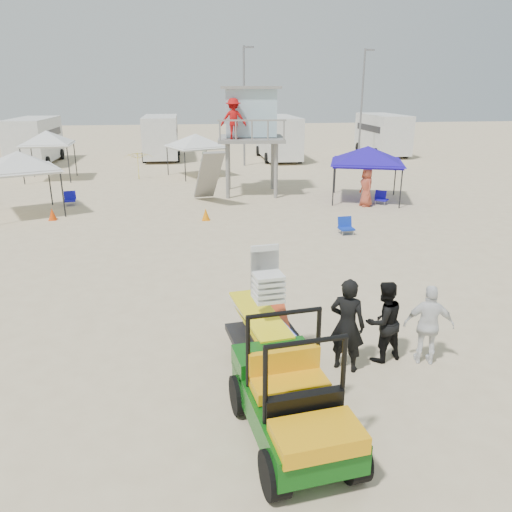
{
  "coord_description": "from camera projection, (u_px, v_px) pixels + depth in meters",
  "views": [
    {
      "loc": [
        -1.15,
        -8.83,
        5.35
      ],
      "look_at": [
        0.5,
        3.0,
        1.3
      ],
      "focal_mm": 35.0,
      "sensor_mm": 36.0,
      "label": 1
    }
  ],
  "objects": [
    {
      "name": "surf_trailer",
      "position": [
        268.0,
        325.0,
        9.81
      ],
      "size": [
        1.61,
        2.61,
        2.23
      ],
      "color": "black",
      "rests_on": "ground"
    },
    {
      "name": "rv_mid_right",
      "position": [
        278.0,
        136.0,
        38.49
      ],
      "size": [
        2.64,
        7.0,
        3.25
      ],
      "color": "silver",
      "rests_on": "ground"
    },
    {
      "name": "rv_far_right",
      "position": [
        382.0,
        133.0,
        41.07
      ],
      "size": [
        2.64,
        6.6,
        3.25
      ],
      "color": "silver",
      "rests_on": "ground"
    },
    {
      "name": "canopy_white_b",
      "position": [
        46.0,
        133.0,
        29.5
      ],
      "size": [
        2.85,
        2.85,
        3.33
      ],
      "color": "black",
      "rests_on": "ground"
    },
    {
      "name": "rv_mid_left",
      "position": [
        161.0,
        135.0,
        38.73
      ],
      "size": [
        2.65,
        6.5,
        3.25
      ],
      "color": "silver",
      "rests_on": "ground"
    },
    {
      "name": "canopy_white_c",
      "position": [
        195.0,
        136.0,
        30.83
      ],
      "size": [
        3.82,
        3.82,
        3.03
      ],
      "color": "black",
      "rests_on": "ground"
    },
    {
      "name": "man_left",
      "position": [
        347.0,
        325.0,
        9.71
      ],
      "size": [
        0.84,
        0.76,
        1.92
      ],
      "primitive_type": "imported",
      "rotation": [
        0.0,
        0.0,
        2.57
      ],
      "color": "black",
      "rests_on": "ground"
    },
    {
      "name": "man_mid",
      "position": [
        384.0,
        321.0,
        10.09
      ],
      "size": [
        0.98,
        0.86,
        1.71
      ],
      "primitive_type": "imported",
      "rotation": [
        0.0,
        0.0,
        3.42
      ],
      "color": "black",
      "rests_on": "ground"
    },
    {
      "name": "ground",
      "position": [
        252.0,
        364.0,
        10.16
      ],
      "size": [
        140.0,
        140.0,
        0.0
      ],
      "primitive_type": "plane",
      "color": "beige",
      "rests_on": "ground"
    },
    {
      "name": "light_pole_right",
      "position": [
        362.0,
        106.0,
        37.17
      ],
      "size": [
        0.14,
        0.14,
        8.0
      ],
      "primitive_type": "cylinder",
      "color": "slate",
      "rests_on": "ground"
    },
    {
      "name": "lifeguard_tower",
      "position": [
        249.0,
        117.0,
        25.37
      ],
      "size": [
        3.62,
        3.62,
        5.28
      ],
      "color": "gray",
      "rests_on": "ground"
    },
    {
      "name": "distant_beachgoers",
      "position": [
        276.0,
        175.0,
        26.65
      ],
      "size": [
        8.01,
        8.77,
        1.83
      ],
      "color": "#AA4530",
      "rests_on": "ground"
    },
    {
      "name": "cone_near",
      "position": [
        206.0,
        214.0,
        21.08
      ],
      "size": [
        0.34,
        0.34,
        0.5
      ],
      "primitive_type": "cone",
      "color": "orange",
      "rests_on": "ground"
    },
    {
      "name": "light_pole_left",
      "position": [
        244.0,
        108.0,
        34.59
      ],
      "size": [
        0.14,
        0.14,
        8.0
      ],
      "primitive_type": "cylinder",
      "color": "slate",
      "rests_on": "ground"
    },
    {
      "name": "utility_cart",
      "position": [
        292.0,
        392.0,
        7.6
      ],
      "size": [
        1.66,
        2.82,
        2.03
      ],
      "color": "#0C4C0E",
      "rests_on": "ground"
    },
    {
      "name": "cone_far",
      "position": [
        52.0,
        214.0,
        21.11
      ],
      "size": [
        0.34,
        0.34,
        0.5
      ],
      "primitive_type": "cone",
      "color": "#E34107",
      "rests_on": "ground"
    },
    {
      "name": "man_right",
      "position": [
        429.0,
        325.0,
        9.97
      ],
      "size": [
        1.06,
        0.66,
        1.68
      ],
      "primitive_type": "imported",
      "rotation": [
        0.0,
        0.0,
        2.87
      ],
      "color": "white",
      "rests_on": "ground"
    },
    {
      "name": "rv_far_left",
      "position": [
        34.0,
        139.0,
        36.14
      ],
      "size": [
        2.64,
        6.8,
        3.25
      ],
      "color": "silver",
      "rests_on": "ground"
    },
    {
      "name": "canopy_blue",
      "position": [
        368.0,
        149.0,
        24.13
      ],
      "size": [
        4.08,
        4.08,
        3.06
      ],
      "color": "black",
      "rests_on": "ground"
    },
    {
      "name": "umbrella_b",
      "position": [
        139.0,
        166.0,
        30.31
      ],
      "size": [
        2.55,
        2.55,
        1.65
      ],
      "primitive_type": "imported",
      "rotation": [
        0.0,
        0.0,
        0.93
      ],
      "color": "yellow",
      "rests_on": "ground"
    },
    {
      "name": "beach_chair_c",
      "position": [
        381.0,
        197.0,
        24.05
      ],
      "size": [
        0.74,
        0.84,
        0.64
      ],
      "color": "#1910B4",
      "rests_on": "ground"
    },
    {
      "name": "canopy_white_a",
      "position": [
        18.0,
        154.0,
        21.27
      ],
      "size": [
        3.83,
        3.83,
        3.18
      ],
      "color": "black",
      "rests_on": "ground"
    },
    {
      "name": "beach_chair_a",
      "position": [
        70.0,
        198.0,
        23.86
      ],
      "size": [
        0.64,
        0.69,
        0.64
      ],
      "color": "#1210B2",
      "rests_on": "ground"
    },
    {
      "name": "beach_chair_b",
      "position": [
        346.0,
        226.0,
        19.14
      ],
      "size": [
        0.58,
        0.61,
        0.64
      ],
      "color": "#0F2EAA",
      "rests_on": "ground"
    }
  ]
}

